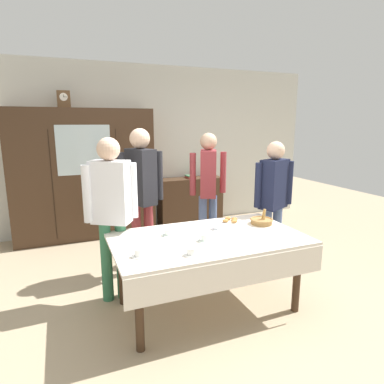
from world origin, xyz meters
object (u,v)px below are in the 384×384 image
object	(u,v)px
dining_table	(209,247)
person_beside_shelf	(274,194)
bread_basket	(262,221)
tea_cup_mid_left	(192,252)
spoon_far_left	(174,248)
person_behind_table_left	(141,187)
spoon_mid_right	(279,240)
person_by_cabinet	(111,204)
book_stack	(190,177)
tea_cup_far_left	(168,233)
tea_cup_mid_right	(204,238)
tea_cup_near_left	(139,253)
person_behind_table_right	(208,182)
wall_cabinet	(85,175)
pastry_plate	(230,221)
mantel_clock	(64,99)
tea_cup_front_edge	(217,227)
bookshelf_low	(190,201)

from	to	relation	value
dining_table	person_beside_shelf	world-z (taller)	person_beside_shelf
bread_basket	dining_table	bearing A→B (deg)	-165.30
tea_cup_mid_left	spoon_far_left	size ratio (longest dim) A/B	1.09
person_behind_table_left	person_beside_shelf	distance (m)	1.56
spoon_mid_right	person_by_cabinet	xyz separation A→B (m)	(-1.36, 0.84, 0.27)
bread_basket	spoon_mid_right	size ratio (longest dim) A/B	2.02
book_stack	person_beside_shelf	xyz separation A→B (m)	(0.24, -2.09, 0.10)
tea_cup_far_left	person_behind_table_left	distance (m)	0.89
tea_cup_mid_right	bread_basket	world-z (taller)	bread_basket
book_stack	person_beside_shelf	size ratio (longest dim) A/B	0.13
tea_cup_near_left	book_stack	bearing A→B (deg)	61.08
person_behind_table_right	person_by_cabinet	bearing A→B (deg)	-151.93
wall_cabinet	person_beside_shelf	distance (m)	2.85
pastry_plate	mantel_clock	bearing A→B (deg)	124.25
bread_basket	pastry_plate	world-z (taller)	bread_basket
person_behind_table_left	mantel_clock	bearing A→B (deg)	115.31
tea_cup_front_edge	pastry_plate	world-z (taller)	tea_cup_front_edge
tea_cup_mid_left	person_beside_shelf	distance (m)	1.66
spoon_mid_right	person_behind_table_left	world-z (taller)	person_behind_table_left
dining_table	spoon_far_left	distance (m)	0.42
book_stack	tea_cup_near_left	bearing A→B (deg)	-118.92
tea_cup_mid_left	person_behind_table_left	xyz separation A→B (m)	(-0.08, 1.36, 0.30)
pastry_plate	bookshelf_low	bearing A→B (deg)	78.94
person_beside_shelf	tea_cup_far_left	bearing A→B (deg)	-166.43
wall_cabinet	book_stack	xyz separation A→B (m)	(1.76, 0.05, -0.14)
dining_table	tea_cup_mid_left	size ratio (longest dim) A/B	13.75
mantel_clock	person_behind_table_left	size ratio (longest dim) A/B	0.14
pastry_plate	person_beside_shelf	size ratio (longest dim) A/B	0.18
book_stack	tea_cup_mid_right	bearing A→B (deg)	-109.10
dining_table	bread_basket	xyz separation A→B (m)	(0.69, 0.18, 0.13)
tea_cup_mid_right	pastry_plate	xyz separation A→B (m)	(0.49, 0.41, -0.01)
tea_cup_far_left	tea_cup_mid_right	bearing A→B (deg)	-46.25
book_stack	tea_cup_mid_left	distance (m)	3.18
tea_cup_front_edge	person_beside_shelf	distance (m)	1.00
dining_table	tea_cup_mid_left	world-z (taller)	tea_cup_mid_left
bookshelf_low	tea_cup_mid_right	bearing A→B (deg)	-109.10
tea_cup_near_left	tea_cup_far_left	xyz separation A→B (m)	(0.37, 0.39, 0.00)
dining_table	tea_cup_front_edge	world-z (taller)	tea_cup_front_edge
tea_cup_mid_left	pastry_plate	distance (m)	0.98
bookshelf_low	person_behind_table_right	xyz separation A→B (m)	(-0.29, -1.37, 0.59)
wall_cabinet	pastry_plate	bearing A→B (deg)	-59.71
bread_basket	spoon_mid_right	xyz separation A→B (m)	(-0.13, -0.48, -0.03)
wall_cabinet	bookshelf_low	bearing A→B (deg)	1.65
book_stack	spoon_far_left	world-z (taller)	book_stack
book_stack	tea_cup_far_left	world-z (taller)	book_stack
person_beside_shelf	person_behind_table_right	world-z (taller)	person_behind_table_right
dining_table	tea_cup_near_left	bearing A→B (deg)	-165.44
book_stack	spoon_mid_right	xyz separation A→B (m)	(-0.30, -2.94, -0.12)
tea_cup_front_edge	person_by_cabinet	size ratio (longest dim) A/B	0.08
bookshelf_low	tea_cup_mid_left	bearing A→B (deg)	-111.45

